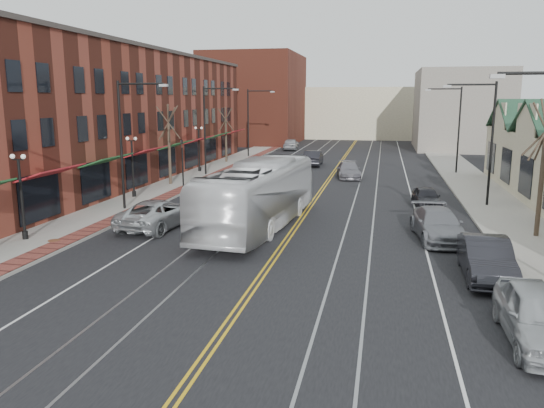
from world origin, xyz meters
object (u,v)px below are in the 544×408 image
at_px(parked_car_a, 540,316).
at_px(parked_car_c, 438,225).
at_px(parked_suv, 158,214).
at_px(transit_bus, 259,195).
at_px(parked_car_b, 486,259).
at_px(parked_car_d, 426,197).

distance_m(parked_car_a, parked_car_c, 11.71).
height_order(parked_suv, parked_car_a, parked_car_a).
bearing_deg(transit_bus, parked_car_a, 138.09).
relative_size(parked_suv, parked_car_a, 1.16).
bearing_deg(parked_car_c, parked_car_a, -88.19).
distance_m(parked_car_b, parked_car_c, 5.96).
xyz_separation_m(parked_car_b, parked_car_c, (-1.32, 5.82, -0.04)).
height_order(parked_car_a, parked_car_c, parked_car_a).
bearing_deg(parked_car_a, parked_car_b, 94.93).
bearing_deg(parked_car_c, transit_bus, 169.49).
bearing_deg(parked_suv, parked_car_c, -172.37).
xyz_separation_m(parked_suv, parked_car_a, (16.80, -11.01, 0.05)).
bearing_deg(transit_bus, parked_car_b, 154.57).
height_order(parked_suv, parked_car_d, parked_suv).
xyz_separation_m(parked_car_a, parked_car_d, (-1.76, 19.88, -0.17)).
relative_size(parked_car_a, parked_car_d, 1.24).
xyz_separation_m(parked_car_a, parked_car_b, (-0.48, 5.75, -0.03)).
bearing_deg(parked_car_d, parked_car_a, -89.87).
distance_m(parked_suv, parked_car_c, 15.01).
height_order(parked_car_c, parked_car_d, parked_car_c).
xyz_separation_m(parked_suv, parked_car_c, (15.00, 0.56, -0.02)).
relative_size(transit_bus, parked_car_b, 2.66).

